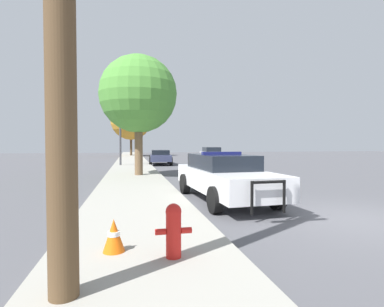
# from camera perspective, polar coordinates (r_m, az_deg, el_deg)

# --- Properties ---
(ground_plane) EXTENTS (110.00, 110.00, 0.00)m
(ground_plane) POSITION_cam_1_polar(r_m,az_deg,el_deg) (8.36, 28.60, -10.96)
(ground_plane) COLOR #4F4F54
(sidewalk_left) EXTENTS (3.00, 110.00, 0.13)m
(sidewalk_left) POSITION_cam_1_polar(r_m,az_deg,el_deg) (6.44, -9.80, -14.00)
(sidewalk_left) COLOR #99968C
(sidewalk_left) RESTS_ON ground_plane
(police_car) EXTENTS (2.29, 5.52, 1.56)m
(police_car) POSITION_cam_1_polar(r_m,az_deg,el_deg) (9.73, 6.08, -4.21)
(police_car) COLOR white
(police_car) RESTS_ON ground_plane
(fire_hydrant) EXTENTS (0.55, 0.24, 0.81)m
(fire_hydrant) POSITION_cam_1_polar(r_m,az_deg,el_deg) (4.59, -3.54, -14.12)
(fire_hydrant) COLOR red
(fire_hydrant) RESTS_ON sidewalk_left
(traffic_light) EXTENTS (3.30, 0.35, 5.35)m
(traffic_light) POSITION_cam_1_polar(r_m,az_deg,el_deg) (24.33, -10.55, 6.69)
(traffic_light) COLOR #424247
(traffic_light) RESTS_ON sidewalk_left
(car_background_midblock) EXTENTS (2.13, 4.60, 1.27)m
(car_background_midblock) POSITION_cam_1_polar(r_m,az_deg,el_deg) (26.14, -6.07, -0.58)
(car_background_midblock) COLOR #333856
(car_background_midblock) RESTS_ON ground_plane
(car_background_oncoming) EXTENTS (2.04, 4.17, 1.47)m
(car_background_oncoming) POSITION_cam_1_polar(r_m,az_deg,el_deg) (29.88, 3.79, -0.11)
(car_background_oncoming) COLOR #B7B7BC
(car_background_oncoming) RESTS_ON ground_plane
(tree_sidewalk_near) EXTENTS (4.16, 4.16, 6.44)m
(tree_sidewalk_near) POSITION_cam_1_polar(r_m,az_deg,el_deg) (16.65, -10.18, 11.01)
(tree_sidewalk_near) COLOR brown
(tree_sidewalk_near) RESTS_ON sidewalk_left
(tree_sidewalk_far) EXTENTS (5.76, 5.76, 8.00)m
(tree_sidewalk_far) POSITION_cam_1_polar(r_m,az_deg,el_deg) (43.93, -11.56, 6.33)
(tree_sidewalk_far) COLOR #4C3823
(tree_sidewalk_far) RESTS_ON sidewalk_left
(traffic_cone) EXTENTS (0.34, 0.34, 0.52)m
(traffic_cone) POSITION_cam_1_polar(r_m,az_deg,el_deg) (5.02, -14.67, -14.82)
(traffic_cone) COLOR orange
(traffic_cone) RESTS_ON sidewalk_left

